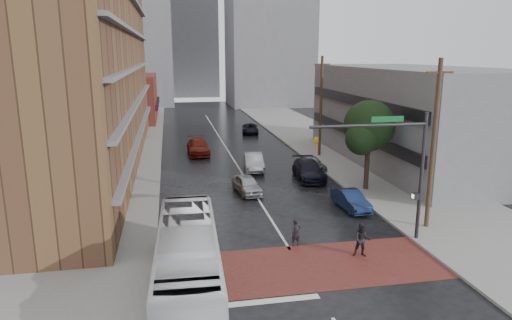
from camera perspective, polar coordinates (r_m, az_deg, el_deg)
name	(u,v)px	position (r m, az deg, el deg)	size (l,w,h in m)	color
ground	(304,272)	(22.64, 5.97, -13.73)	(160.00, 160.00, 0.00)	black
crosswalk	(301,267)	(23.07, 5.60, -13.17)	(14.00, 5.00, 0.02)	brown
sidewalk_west	(113,162)	(45.77, -17.40, -0.24)	(9.00, 90.00, 0.15)	gray
sidewalk_east	(341,152)	(48.69, 10.54, 0.93)	(9.00, 90.00, 0.15)	gray
apartment_block	(70,8)	(44.19, -22.20, 17.16)	(10.00, 44.00, 28.00)	brown
storefront_west	(130,98)	(73.84, -15.53, 7.49)	(8.00, 16.00, 7.00)	maroon
building_east	(412,116)	(45.64, 18.95, 5.27)	(11.00, 26.00, 9.00)	slate
distant_tower_west	(125,23)	(97.79, -16.09, 16.08)	(18.00, 16.00, 32.00)	slate
distant_tower_east	(269,13)	(93.78, 1.66, 17.94)	(16.00, 14.00, 36.00)	slate
distant_tower_center	(192,46)	(114.46, -8.01, 13.95)	(12.00, 10.00, 24.00)	slate
street_tree	(369,129)	(34.96, 13.94, 3.76)	(4.20, 4.10, 6.90)	#332319
signal_mast	(398,159)	(25.41, 17.32, 0.09)	(6.50, 0.30, 7.20)	#2D2D33
utility_pole_near	(433,144)	(28.06, 21.29, 1.84)	(1.60, 0.26, 10.00)	#473321
utility_pole_far	(321,106)	(46.03, 8.10, 6.71)	(1.60, 0.26, 10.00)	#473321
transit_bus	(188,261)	(20.26, -8.51, -12.39)	(2.57, 10.98, 3.06)	silver
pedestrian_a	(296,233)	(25.06, 5.04, -9.03)	(0.56, 0.37, 1.54)	black
pedestrian_b	(362,240)	(24.31, 13.13, -9.71)	(0.88, 0.69, 1.82)	black
car_travel_a	(247,185)	(34.11, -1.13, -3.10)	(1.57, 3.89, 1.33)	#A3A7AB
car_travel_b	(254,162)	(40.83, -0.31, -0.23)	(1.59, 4.56, 1.50)	#B3B7BB
car_travel_c	(198,147)	(47.74, -7.24, 1.66)	(2.15, 5.30, 1.54)	maroon
suv_travel	(250,129)	(59.83, -0.73, 3.95)	(2.05, 4.45, 1.24)	black
car_parked_near	(351,200)	(31.32, 11.78, -4.93)	(1.34, 3.84, 1.26)	#15234A
car_parked_mid	(309,170)	(38.22, 6.62, -1.24)	(2.13, 5.24, 1.52)	black
car_parked_far	(311,163)	(41.16, 6.92, -0.35)	(1.56, 3.87, 1.32)	#95989C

